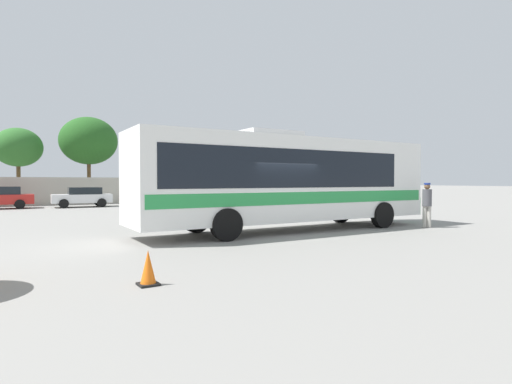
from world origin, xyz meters
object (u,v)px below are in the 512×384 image
attendant_by_bus_door (427,202)px  parked_car_second_white (83,197)px  coach_bus_white_green (287,179)px  roadside_tree_midright (89,141)px  traffic_cone_on_apron (148,268)px  roadside_tree_midleft (18,148)px

attendant_by_bus_door → parked_car_second_white: attendant_by_bus_door is taller
coach_bus_white_green → attendant_by_bus_door: (5.43, -2.24, -0.95)m
attendant_by_bus_door → roadside_tree_midright: size_ratio=0.24×
parked_car_second_white → traffic_cone_on_apron: parked_car_second_white is taller
coach_bus_white_green → roadside_tree_midright: 26.41m
roadside_tree_midright → attendant_by_bus_door: bearing=-74.6°
parked_car_second_white → coach_bus_white_green: bearing=-78.2°
parked_car_second_white → roadside_tree_midright: (1.67, 6.75, 4.67)m
attendant_by_bus_door → roadside_tree_midleft: (-13.14, 29.88, 3.69)m
roadside_tree_midright → roadside_tree_midleft: bearing=163.7°
coach_bus_white_green → traffic_cone_on_apron: (-7.00, -5.21, -1.68)m
parked_car_second_white → roadside_tree_midright: 8.37m
attendant_by_bus_door → traffic_cone_on_apron: (-12.43, -2.97, -0.73)m
roadside_tree_midright → traffic_cone_on_apron: (-4.64, -31.29, -5.13)m
attendant_by_bus_door → traffic_cone_on_apron: attendant_by_bus_door is taller
parked_car_second_white → roadside_tree_midleft: bearing=113.9°
attendant_by_bus_door → roadside_tree_midright: bearing=105.4°
coach_bus_white_green → traffic_cone_on_apron: coach_bus_white_green is taller
roadside_tree_midleft → traffic_cone_on_apron: bearing=-88.8°
attendant_by_bus_door → traffic_cone_on_apron: 12.80m
traffic_cone_on_apron → roadside_tree_midright: bearing=81.6°
coach_bus_white_green → attendant_by_bus_door: size_ratio=6.70×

